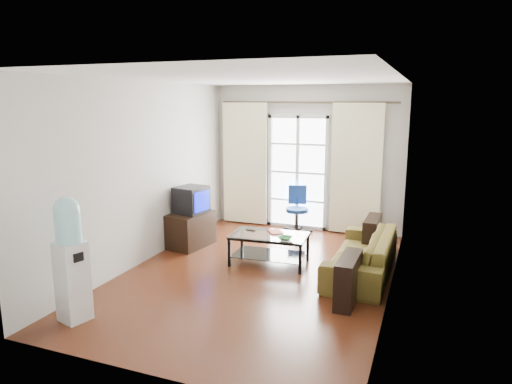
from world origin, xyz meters
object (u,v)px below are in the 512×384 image
sofa (362,254)px  water_cooler (71,257)px  coffee_table (269,245)px  tv_stand (190,229)px  task_chair (297,219)px  crt_tv (190,200)px

sofa → water_cooler: water_cooler is taller
coffee_table → tv_stand: bearing=167.9°
coffee_table → task_chair: 1.79m
coffee_table → water_cooler: bearing=-120.1°
tv_stand → crt_tv: crt_tv is taller
water_cooler → task_chair: bearing=87.9°
crt_tv → water_cooler: 2.83m
task_chair → water_cooler: water_cooler is taller
task_chair → water_cooler: 4.49m
water_cooler → sofa: bearing=58.2°
crt_tv → task_chair: crt_tv is taller
coffee_table → water_cooler: 2.89m
sofa → water_cooler: 3.81m
coffee_table → tv_stand: size_ratio=1.49×
sofa → coffee_table: sofa is taller
sofa → coffee_table: (-1.35, -0.09, 0.00)m
task_chair → tv_stand: bearing=-150.5°
crt_tv → task_chair: (1.44, 1.43, -0.54)m
water_cooler → crt_tv: bearing=107.3°
coffee_table → water_cooler: size_ratio=0.83×
task_chair → water_cooler: (-1.35, -4.26, 0.48)m
coffee_table → crt_tv: crt_tv is taller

